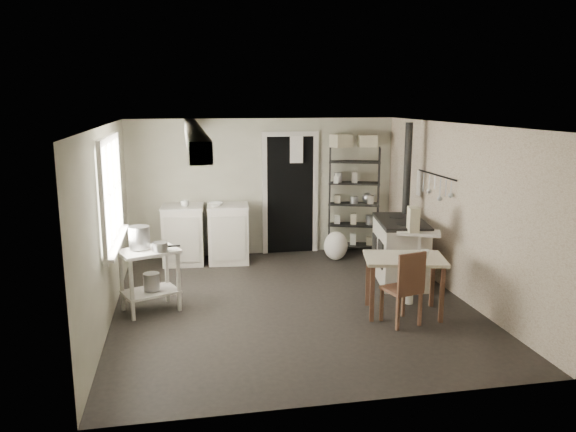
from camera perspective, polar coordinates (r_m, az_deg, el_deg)
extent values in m
plane|color=black|center=(7.40, 0.44, -8.84)|extent=(5.00, 5.00, 0.00)
plane|color=silver|center=(6.94, 0.47, 9.25)|extent=(5.00, 5.00, 0.00)
cube|color=#B3AF98|center=(9.51, -2.47, 2.95)|extent=(4.50, 0.02, 2.30)
cube|color=#B3AF98|center=(4.73, 6.36, -6.20)|extent=(4.50, 0.02, 2.30)
cube|color=#B3AF98|center=(7.01, -17.91, -0.79)|extent=(0.02, 5.00, 2.30)
cube|color=#B3AF98|center=(7.83, 16.84, 0.54)|extent=(0.02, 5.00, 2.30)
cylinder|color=#ACACAE|center=(7.14, -14.87, -2.11)|extent=(0.29, 0.29, 0.28)
cylinder|color=#ACACAE|center=(7.00, -12.85, -3.05)|extent=(0.24, 0.24, 0.11)
cylinder|color=#ACACAE|center=(7.21, -13.70, -6.50)|extent=(0.22, 0.22, 0.22)
imported|color=white|center=(8.99, -7.39, 1.10)|extent=(0.38, 0.38, 0.07)
imported|color=white|center=(8.99, -10.45, 1.10)|extent=(0.14, 0.14, 0.10)
imported|color=white|center=(9.50, 4.89, 4.20)|extent=(0.10, 0.10, 0.18)
cube|color=beige|center=(9.53, 5.45, 8.13)|extent=(0.37, 0.34, 0.21)
cube|color=beige|center=(9.67, 8.08, 8.00)|extent=(0.34, 0.33, 0.20)
cube|color=beige|center=(7.61, 12.60, -0.62)|extent=(0.17, 0.24, 0.33)
imported|color=white|center=(6.97, 13.74, -3.49)|extent=(0.14, 0.14, 0.10)
ellipsoid|color=white|center=(9.29, 4.88, -3.03)|extent=(0.42, 0.37, 0.48)
cylinder|color=white|center=(7.54, 12.16, -8.12)|extent=(0.13, 0.13, 0.14)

